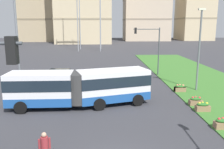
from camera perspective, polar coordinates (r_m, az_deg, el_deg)
name	(u,v)px	position (r m, az deg, el deg)	size (l,w,h in m)	color
articulated_bus	(80,87)	(20.07, -7.64, -3.01)	(11.88, 4.51, 3.00)	white
car_black_sedan	(61,76)	(29.29, -12.32, -0.35)	(4.51, 2.26, 1.58)	black
pedestrian_crossing	(45,147)	(12.28, -15.95, -16.39)	(0.56, 0.36, 1.74)	#4C4238
flower_planter_1	(223,123)	(17.42, 25.21, -10.59)	(1.10, 0.56, 0.74)	#937051
flower_planter_2	(203,107)	(20.18, 21.05, -7.25)	(1.10, 0.56, 0.74)	#937051
flower_planter_3	(196,101)	(21.45, 19.57, -6.04)	(1.10, 0.56, 0.74)	#937051
flower_planter_4	(180,88)	(25.37, 16.07, -3.13)	(1.10, 0.56, 0.74)	#937051
flower_planter_5	(180,88)	(25.31, 16.11, -3.17)	(1.10, 0.56, 0.74)	#937051
traffic_light_far_right	(151,43)	(32.51, 9.38, 7.43)	(3.59, 0.28, 6.49)	#474C51
streetlight_left	(17,44)	(23.02, -21.86, 6.94)	(0.70, 0.28, 9.39)	slate
streetlight_median	(199,46)	(25.78, 20.32, 6.37)	(0.70, 0.28, 8.42)	slate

